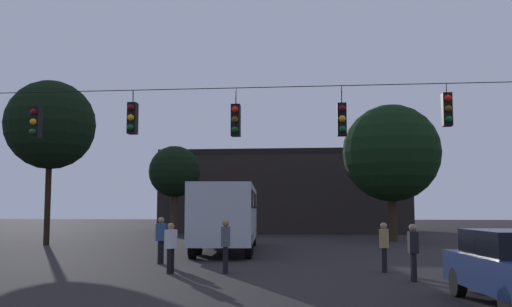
# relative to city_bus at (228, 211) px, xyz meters

# --- Properties ---
(ground_plane) EXTENTS (168.00, 168.00, 0.00)m
(ground_plane) POSITION_rel_city_bus_xyz_m (3.17, 1.89, -1.87)
(ground_plane) COLOR black
(ground_plane) RESTS_ON ground
(overhead_signal_span) EXTENTS (20.79, 0.44, 6.19)m
(overhead_signal_span) POSITION_rel_city_bus_xyz_m (3.20, -10.33, 1.85)
(overhead_signal_span) COLOR black
(overhead_signal_span) RESTS_ON ground
(city_bus) EXTENTS (3.42, 11.17, 3.00)m
(city_bus) POSITION_rel_city_bus_xyz_m (0.00, 0.00, 0.00)
(city_bus) COLOR #B7BCC6
(city_bus) RESTS_ON ground
(pedestrian_crossing_left) EXTENTS (0.33, 0.41, 1.67)m
(pedestrian_crossing_left) POSITION_rel_city_bus_xyz_m (-1.41, -6.58, -0.92)
(pedestrian_crossing_left) COLOR black
(pedestrian_crossing_left) RESTS_ON ground
(pedestrian_crossing_center) EXTENTS (0.25, 0.37, 1.55)m
(pedestrian_crossing_center) POSITION_rel_city_bus_xyz_m (6.76, -10.82, -1.00)
(pedestrian_crossing_center) COLOR black
(pedestrian_crossing_center) RESTS_ON ground
(pedestrian_crossing_right) EXTENTS (0.25, 0.37, 1.64)m
(pedestrian_crossing_right) POSITION_rel_city_bus_xyz_m (1.38, -9.41, -0.94)
(pedestrian_crossing_right) COLOR black
(pedestrian_crossing_right) RESTS_ON ground
(pedestrian_near_bus) EXTENTS (0.33, 0.41, 1.53)m
(pedestrian_near_bus) POSITION_rel_city_bus_xyz_m (6.24, -8.58, -1.01)
(pedestrian_near_bus) COLOR black
(pedestrian_near_bus) RESTS_ON ground
(pedestrian_trailing) EXTENTS (0.34, 0.42, 1.53)m
(pedestrian_trailing) POSITION_rel_city_bus_xyz_m (-0.28, -9.61, -1.01)
(pedestrian_trailing) COLOR black
(pedestrian_trailing) RESTS_ON ground
(corner_building) EXTENTS (20.33, 12.08, 6.81)m
(corner_building) POSITION_rel_city_bus_xyz_m (1.51, 24.70, 1.54)
(corner_building) COLOR black
(corner_building) RESTS_ON ground
(tree_left_silhouette) EXTENTS (4.96, 4.96, 9.13)m
(tree_left_silhouette) POSITION_rel_city_bus_xyz_m (-10.57, 3.49, 4.76)
(tree_left_silhouette) COLOR black
(tree_left_silhouette) RESTS_ON ground
(tree_behind_building) EXTENTS (6.08, 6.08, 8.51)m
(tree_behind_building) POSITION_rel_city_bus_xyz_m (8.87, 9.61, 3.59)
(tree_behind_building) COLOR #2D2116
(tree_behind_building) RESTS_ON ground
(tree_right_far) EXTENTS (3.71, 3.71, 6.53)m
(tree_right_far) POSITION_rel_city_bus_xyz_m (-6.01, 13.74, 2.76)
(tree_right_far) COLOR #2D2116
(tree_right_far) RESTS_ON ground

